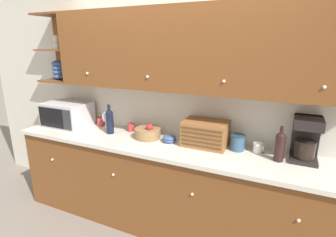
# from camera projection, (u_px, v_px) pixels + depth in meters

# --- Properties ---
(ground_plane) EXTENTS (24.00, 24.00, 0.00)m
(ground_plane) POSITION_uv_depth(u_px,v_px,m) (175.00, 208.00, 3.14)
(ground_plane) COLOR slate
(wall_back) EXTENTS (5.72, 0.06, 2.60)m
(wall_back) POSITION_uv_depth(u_px,v_px,m) (177.00, 102.00, 2.81)
(wall_back) COLOR beige
(wall_back) RESTS_ON ground_plane
(counter_unit) EXTENTS (3.34, 0.64, 0.94)m
(counter_unit) POSITION_uv_depth(u_px,v_px,m) (164.00, 185.00, 2.75)
(counter_unit) COLOR brown
(counter_unit) RESTS_ON ground_plane
(backsplash_panel) EXTENTS (3.32, 0.01, 0.52)m
(backsplash_panel) POSITION_uv_depth(u_px,v_px,m) (176.00, 111.00, 2.81)
(backsplash_panel) COLOR silver
(backsplash_panel) RESTS_ON counter_unit
(upper_cabinets) EXTENTS (3.32, 0.36, 0.77)m
(upper_cabinets) POSITION_uv_depth(u_px,v_px,m) (185.00, 50.00, 2.42)
(upper_cabinets) COLOR brown
(upper_cabinets) RESTS_ON backsplash_panel
(microwave) EXTENTS (0.52, 0.40, 0.29)m
(microwave) POSITION_uv_depth(u_px,v_px,m) (68.00, 114.00, 3.15)
(microwave) COLOR silver
(microwave) RESTS_ON counter_unit
(mug) EXTENTS (0.10, 0.09, 0.11)m
(mug) POSITION_uv_depth(u_px,v_px,m) (101.00, 122.00, 3.16)
(mug) COLOR #B73D38
(mug) RESTS_ON counter_unit
(wine_glass) EXTENTS (0.08, 0.08, 0.21)m
(wine_glass) POSITION_uv_depth(u_px,v_px,m) (105.00, 118.00, 3.00)
(wine_glass) COLOR silver
(wine_glass) RESTS_ON counter_unit
(wine_bottle) EXTENTS (0.08, 0.08, 0.33)m
(wine_bottle) POSITION_uv_depth(u_px,v_px,m) (110.00, 120.00, 2.88)
(wine_bottle) COLOR black
(wine_bottle) RESTS_ON counter_unit
(mug_blue_second) EXTENTS (0.09, 0.08, 0.09)m
(mug_blue_second) POSITION_uv_depth(u_px,v_px,m) (131.00, 127.00, 2.97)
(mug_blue_second) COLOR #B73D38
(mug_blue_second) RESTS_ON counter_unit
(fruit_basket) EXTENTS (0.27, 0.27, 0.17)m
(fruit_basket) POSITION_uv_depth(u_px,v_px,m) (148.00, 133.00, 2.75)
(fruit_basket) COLOR #937047
(fruit_basket) RESTS_ON counter_unit
(bowl_stack_on_counter) EXTENTS (0.14, 0.14, 0.07)m
(bowl_stack_on_counter) POSITION_uv_depth(u_px,v_px,m) (169.00, 139.00, 2.65)
(bowl_stack_on_counter) COLOR #3D5B93
(bowl_stack_on_counter) RESTS_ON counter_unit
(bread_box) EXTENTS (0.42, 0.28, 0.25)m
(bread_box) POSITION_uv_depth(u_px,v_px,m) (205.00, 133.00, 2.53)
(bread_box) COLOR #996033
(bread_box) RESTS_ON counter_unit
(storage_canister) EXTENTS (0.13, 0.13, 0.15)m
(storage_canister) POSITION_uv_depth(u_px,v_px,m) (238.00, 143.00, 2.43)
(storage_canister) COLOR #33567A
(storage_canister) RESTS_ON counter_unit
(mug_patterned_third) EXTENTS (0.10, 0.08, 0.09)m
(mug_patterned_third) POSITION_uv_depth(u_px,v_px,m) (258.00, 148.00, 2.39)
(mug_patterned_third) COLOR silver
(mug_patterned_third) RESTS_ON counter_unit
(second_wine_bottle) EXTENTS (0.08, 0.08, 0.31)m
(second_wine_bottle) POSITION_uv_depth(u_px,v_px,m) (280.00, 145.00, 2.19)
(second_wine_bottle) COLOR black
(second_wine_bottle) RESTS_ON counter_unit
(coffee_maker) EXTENTS (0.22, 0.26, 0.38)m
(coffee_maker) POSITION_uv_depth(u_px,v_px,m) (306.00, 138.00, 2.21)
(coffee_maker) COLOR black
(coffee_maker) RESTS_ON counter_unit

